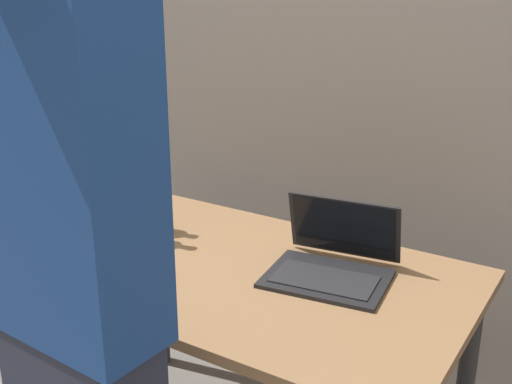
{
  "coord_description": "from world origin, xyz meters",
  "views": [
    {
      "loc": [
        0.95,
        -1.43,
        1.58
      ],
      "look_at": [
        0.06,
        0.0,
        0.99
      ],
      "focal_mm": 45.02,
      "sensor_mm": 36.0,
      "label": 1
    }
  ],
  "objects_px": {
    "beer_bottle_amber": "(103,198)",
    "person_figure": "(74,294)",
    "beer_bottle_green": "(150,202)",
    "beer_bottle_brown": "(135,204)",
    "laptop": "(333,260)"
  },
  "relations": [
    {
      "from": "beer_bottle_amber",
      "to": "person_figure",
      "type": "bearing_deg",
      "value": -48.69
    },
    {
      "from": "beer_bottle_green",
      "to": "beer_bottle_amber",
      "type": "xyz_separation_m",
      "value": [
        -0.11,
        -0.1,
        0.02
      ]
    },
    {
      "from": "laptop",
      "to": "beer_bottle_brown",
      "type": "bearing_deg",
      "value": -169.76
    },
    {
      "from": "beer_bottle_brown",
      "to": "person_figure",
      "type": "relative_size",
      "value": 0.18
    },
    {
      "from": "laptop",
      "to": "beer_bottle_green",
      "type": "height_order",
      "value": "beer_bottle_green"
    },
    {
      "from": "person_figure",
      "to": "beer_bottle_brown",
      "type": "bearing_deg",
      "value": 123.49
    },
    {
      "from": "laptop",
      "to": "person_figure",
      "type": "xyz_separation_m",
      "value": [
        -0.22,
        -0.76,
        0.18
      ]
    },
    {
      "from": "beer_bottle_green",
      "to": "beer_bottle_brown",
      "type": "bearing_deg",
      "value": -79.49
    },
    {
      "from": "beer_bottle_green",
      "to": "beer_bottle_brown",
      "type": "distance_m",
      "value": 0.09
    },
    {
      "from": "beer_bottle_green",
      "to": "beer_bottle_brown",
      "type": "relative_size",
      "value": 0.81
    },
    {
      "from": "beer_bottle_amber",
      "to": "beer_bottle_brown",
      "type": "xyz_separation_m",
      "value": [
        0.13,
        0.01,
        0.0
      ]
    },
    {
      "from": "beer_bottle_amber",
      "to": "beer_bottle_brown",
      "type": "height_order",
      "value": "same"
    },
    {
      "from": "person_figure",
      "to": "laptop",
      "type": "bearing_deg",
      "value": 73.8
    },
    {
      "from": "laptop",
      "to": "beer_bottle_green",
      "type": "relative_size",
      "value": 1.45
    },
    {
      "from": "person_figure",
      "to": "beer_bottle_green",
      "type": "bearing_deg",
      "value": 121.18
    }
  ]
}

